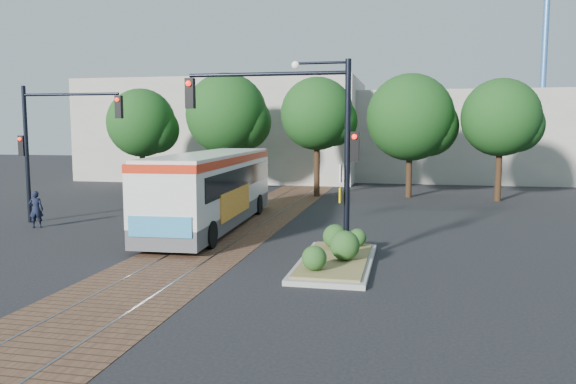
# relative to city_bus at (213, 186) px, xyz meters

# --- Properties ---
(ground) EXTENTS (120.00, 120.00, 0.00)m
(ground) POSITION_rel_city_bus_xyz_m (1.13, -4.62, -1.75)
(ground) COLOR black
(ground) RESTS_ON ground
(trackbed) EXTENTS (3.60, 40.00, 0.02)m
(trackbed) POSITION_rel_city_bus_xyz_m (1.13, -0.62, -1.74)
(trackbed) COLOR brown
(trackbed) RESTS_ON ground
(tree_row) EXTENTS (26.40, 5.60, 7.67)m
(tree_row) POSITION_rel_city_bus_xyz_m (2.34, 11.80, 3.10)
(tree_row) COLOR #382314
(tree_row) RESTS_ON ground
(warehouses) EXTENTS (40.00, 13.00, 8.00)m
(warehouses) POSITION_rel_city_bus_xyz_m (0.60, 24.12, 2.07)
(warehouses) COLOR #ADA899
(warehouses) RESTS_ON ground
(crane) EXTENTS (8.00, 0.50, 18.00)m
(crane) POSITION_rel_city_bus_xyz_m (19.13, 29.38, 9.14)
(crane) COLOR #3F72B2
(crane) RESTS_ON ground
(city_bus) EXTENTS (3.08, 11.83, 3.13)m
(city_bus) POSITION_rel_city_bus_xyz_m (0.00, 0.00, 0.00)
(city_bus) COLOR #48484B
(city_bus) RESTS_ON ground
(traffic_island) EXTENTS (2.20, 5.20, 1.13)m
(traffic_island) POSITION_rel_city_bus_xyz_m (5.95, -5.52, -1.42)
(traffic_island) COLOR gray
(traffic_island) RESTS_ON ground
(signal_pole_main) EXTENTS (5.49, 0.46, 6.00)m
(signal_pole_main) POSITION_rel_city_bus_xyz_m (4.99, -5.43, 2.41)
(signal_pole_main) COLOR black
(signal_pole_main) RESTS_ON ground
(signal_pole_left) EXTENTS (4.99, 0.34, 6.00)m
(signal_pole_left) POSITION_rel_city_bus_xyz_m (-7.24, -0.63, 2.12)
(signal_pole_left) COLOR black
(signal_pole_left) RESTS_ON ground
(officer) EXTENTS (0.66, 0.54, 1.57)m
(officer) POSITION_rel_city_bus_xyz_m (-7.20, -1.78, -0.96)
(officer) COLOR black
(officer) RESTS_ON ground
(parked_car) EXTENTS (4.53, 2.43, 1.25)m
(parked_car) POSITION_rel_city_bus_xyz_m (-3.20, 6.55, -1.12)
(parked_car) COLOR black
(parked_car) RESTS_ON ground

